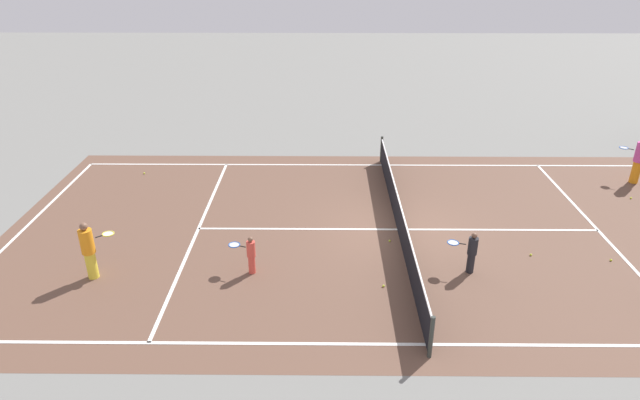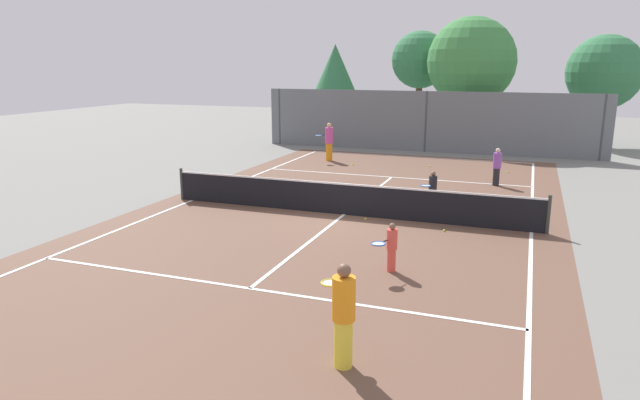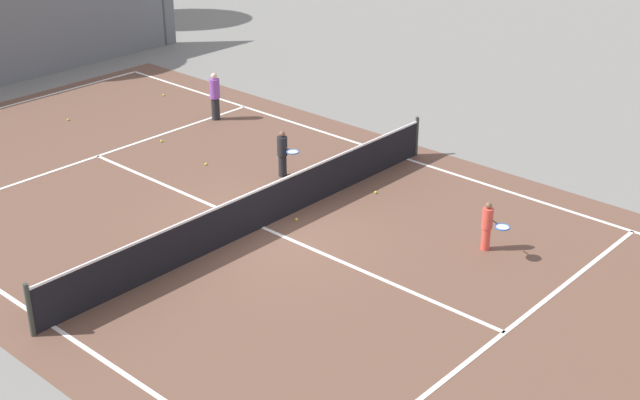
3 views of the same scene
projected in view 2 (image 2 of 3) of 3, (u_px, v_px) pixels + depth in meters
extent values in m
plane|color=slate|center=(344.00, 215.00, 17.71)|extent=(80.00, 80.00, 0.00)
cube|color=brown|center=(344.00, 215.00, 17.71)|extent=(13.00, 25.00, 0.00)
cube|color=white|center=(193.00, 200.00, 19.57)|extent=(0.10, 24.00, 0.01)
cube|color=white|center=(531.00, 232.00, 15.85)|extent=(0.10, 24.00, 0.01)
cube|color=white|center=(417.00, 157.00, 28.65)|extent=(11.00, 0.10, 0.01)
cube|color=white|center=(250.00, 288.00, 11.87)|extent=(11.00, 0.10, 0.01)
cube|color=white|center=(392.00, 177.00, 23.54)|extent=(11.00, 0.10, 0.01)
cube|color=white|center=(344.00, 214.00, 17.71)|extent=(0.10, 12.80, 0.01)
cylinder|color=#333833|center=(182.00, 184.00, 19.58)|extent=(0.10, 0.10, 1.10)
cylinder|color=#333833|center=(549.00, 215.00, 15.59)|extent=(0.10, 0.10, 1.10)
cube|color=black|center=(344.00, 200.00, 17.60)|extent=(11.80, 0.03, 0.95)
cube|color=white|center=(345.00, 184.00, 17.48)|extent=(11.80, 0.04, 0.05)
cube|color=slate|center=(426.00, 122.00, 30.10)|extent=(18.00, 0.06, 3.20)
cylinder|color=#3F4447|center=(280.00, 117.00, 32.97)|extent=(0.12, 0.12, 3.20)
cylinder|color=#3F4447|center=(426.00, 122.00, 30.10)|extent=(0.12, 0.12, 3.20)
cylinder|color=#3F4447|center=(603.00, 128.00, 27.23)|extent=(0.12, 0.12, 3.20)
cylinder|color=brown|center=(335.00, 119.00, 36.42)|extent=(0.33, 0.33, 2.22)
cone|color=#337547|center=(335.00, 73.00, 35.75)|extent=(3.22, 3.22, 3.58)
cylinder|color=brown|center=(468.00, 121.00, 32.38)|extent=(0.45, 0.45, 2.87)
sphere|color=#3D8442|center=(471.00, 62.00, 31.62)|extent=(4.90, 4.90, 4.90)
cylinder|color=brown|center=(418.00, 111.00, 35.11)|extent=(0.40, 0.40, 3.54)
sphere|color=#337547|center=(420.00, 60.00, 34.39)|extent=(3.43, 3.43, 3.43)
cylinder|color=brown|center=(599.00, 124.00, 32.03)|extent=(0.45, 0.45, 2.61)
sphere|color=#337547|center=(605.00, 72.00, 31.36)|extent=(4.08, 4.08, 4.08)
cylinder|color=orange|center=(329.00, 152.00, 27.51)|extent=(0.31, 0.31, 0.85)
cylinder|color=#D14799|center=(329.00, 135.00, 27.33)|extent=(0.39, 0.39, 0.75)
sphere|color=tan|center=(329.00, 125.00, 27.21)|extent=(0.23, 0.23, 0.23)
cylinder|color=black|center=(323.00, 135.00, 27.15)|extent=(0.15, 0.17, 0.03)
torus|color=blue|center=(318.00, 135.00, 27.03)|extent=(0.47, 0.47, 0.03)
cylinder|color=silver|center=(318.00, 135.00, 27.03)|extent=(0.39, 0.39, 0.00)
cylinder|color=#232328|center=(432.00, 200.00, 18.38)|extent=(0.21, 0.21, 0.58)
cylinder|color=#232328|center=(433.00, 184.00, 18.26)|extent=(0.26, 0.26, 0.51)
sphere|color=brown|center=(433.00, 174.00, 18.18)|extent=(0.16, 0.16, 0.16)
cylinder|color=black|center=(429.00, 184.00, 18.03)|extent=(0.08, 0.20, 0.03)
torus|color=blue|center=(426.00, 186.00, 17.83)|extent=(0.41, 0.41, 0.03)
cylinder|color=silver|center=(426.00, 186.00, 17.83)|extent=(0.34, 0.34, 0.00)
cylinder|color=yellow|center=(343.00, 343.00, 8.74)|extent=(0.29, 0.29, 0.79)
cylinder|color=orange|center=(344.00, 299.00, 8.57)|extent=(0.36, 0.36, 0.69)
sphere|color=brown|center=(344.00, 270.00, 8.47)|extent=(0.21, 0.21, 0.21)
cylinder|color=black|center=(336.00, 289.00, 8.87)|extent=(0.15, 0.17, 0.03)
torus|color=yellow|center=(331.00, 283.00, 9.10)|extent=(0.46, 0.46, 0.03)
cylinder|color=silver|center=(331.00, 283.00, 9.10)|extent=(0.39, 0.39, 0.00)
cylinder|color=#232328|center=(496.00, 177.00, 21.89)|extent=(0.25, 0.25, 0.68)
cylinder|color=purple|center=(497.00, 161.00, 21.74)|extent=(0.31, 0.31, 0.59)
sphere|color=beige|center=(498.00, 151.00, 21.65)|extent=(0.18, 0.18, 0.18)
cylinder|color=#E54C3F|center=(391.00, 260.00, 12.82)|extent=(0.19, 0.19, 0.53)
cylinder|color=#E54C3F|center=(392.00, 239.00, 12.70)|extent=(0.24, 0.24, 0.46)
sphere|color=brown|center=(392.00, 226.00, 12.63)|extent=(0.14, 0.14, 0.14)
cylinder|color=black|center=(385.00, 241.00, 12.50)|extent=(0.10, 0.20, 0.03)
torus|color=blue|center=(378.00, 244.00, 12.32)|extent=(0.43, 0.43, 0.03)
cylinder|color=silver|center=(378.00, 244.00, 12.32)|extent=(0.36, 0.36, 0.00)
sphere|color=#CCE533|center=(417.00, 193.00, 20.57)|extent=(0.07, 0.07, 0.07)
sphere|color=#CCE533|center=(430.00, 166.00, 25.95)|extent=(0.07, 0.07, 0.07)
sphere|color=#CCE533|center=(444.00, 230.00, 15.93)|extent=(0.07, 0.07, 0.07)
sphere|color=#CCE533|center=(508.00, 172.00, 24.53)|extent=(0.07, 0.07, 0.07)
sphere|color=#CCE533|center=(434.00, 182.00, 22.50)|extent=(0.07, 0.07, 0.07)
sphere|color=#CCE533|center=(365.00, 219.00, 17.13)|extent=(0.07, 0.07, 0.07)
sphere|color=#CCE533|center=(353.00, 164.00, 26.37)|extent=(0.07, 0.07, 0.07)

